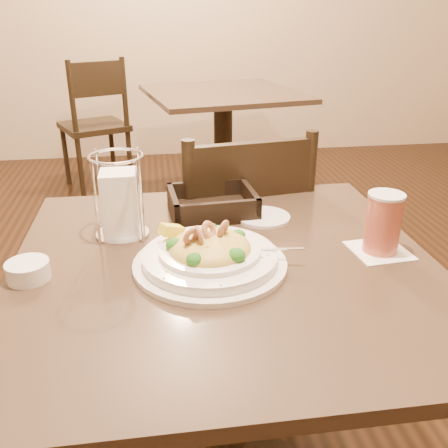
{
  "coord_description": "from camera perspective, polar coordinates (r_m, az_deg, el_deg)",
  "views": [
    {
      "loc": [
        -0.14,
        -0.93,
        1.26
      ],
      "look_at": [
        0.0,
        0.02,
        0.83
      ],
      "focal_mm": 40.0,
      "sensor_mm": 36.0,
      "label": 1
    }
  ],
  "objects": [
    {
      "name": "napkin_caddy",
      "position": [
        1.18,
        -11.82,
        2.54
      ],
      "size": [
        0.13,
        0.13,
        0.2
      ],
      "rotation": [
        0.0,
        0.0,
        0.43
      ],
      "color": "silver",
      "rests_on": "main_table"
    },
    {
      "name": "main_table",
      "position": [
        1.2,
        0.14,
        -14.41
      ],
      "size": [
        0.9,
        0.9,
        0.75
      ],
      "color": "black",
      "rests_on": "ground"
    },
    {
      "name": "dining_chair_far",
      "position": [
        3.69,
        -14.47,
        11.31
      ],
      "size": [
        0.55,
        0.55,
        0.93
      ],
      "rotation": [
        0.0,
        0.0,
        3.56
      ],
      "color": "black",
      "rests_on": "ground"
    },
    {
      "name": "pasta_bowl",
      "position": [
        1.04,
        -1.65,
        -3.46
      ],
      "size": [
        0.36,
        0.32,
        0.1
      ],
      "rotation": [
        0.0,
        0.0,
        -0.4
      ],
      "color": "white",
      "rests_on": "main_table"
    },
    {
      "name": "drink_glass",
      "position": [
        1.14,
        17.71,
        0.05
      ],
      "size": [
        0.13,
        0.13,
        0.14
      ],
      "rotation": [
        0.0,
        0.0,
        0.1
      ],
      "color": "white",
      "rests_on": "main_table"
    },
    {
      "name": "side_plate",
      "position": [
        1.28,
        4.52,
        0.79
      ],
      "size": [
        0.15,
        0.15,
        0.01
      ],
      "primitive_type": "cylinder",
      "rotation": [
        0.0,
        0.0,
        0.13
      ],
      "color": "white",
      "rests_on": "main_table"
    },
    {
      "name": "bread_basket",
      "position": [
        1.31,
        -1.34,
        2.17
      ],
      "size": [
        0.23,
        0.19,
        0.06
      ],
      "rotation": [
        0.0,
        0.0,
        0.07
      ],
      "color": "black",
      "rests_on": "main_table"
    },
    {
      "name": "butter_ramekin",
      "position": [
        1.07,
        -21.49,
        -4.99
      ],
      "size": [
        0.1,
        0.1,
        0.04
      ],
      "primitive_type": "cylinder",
      "rotation": [
        0.0,
        0.0,
        0.25
      ],
      "color": "white",
      "rests_on": "main_table"
    },
    {
      "name": "background_table",
      "position": [
        3.26,
        -0.11,
        10.79
      ],
      "size": [
        1.05,
        1.05,
        0.75
      ],
      "rotation": [
        0.0,
        0.0,
        0.19
      ],
      "color": "black",
      "rests_on": "ground"
    },
    {
      "name": "dining_chair_near",
      "position": [
        1.65,
        1.39,
        -3.57
      ],
      "size": [
        0.48,
        0.48,
        0.93
      ],
      "rotation": [
        0.0,
        0.0,
        3.29
      ],
      "color": "black",
      "rests_on": "ground"
    }
  ]
}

